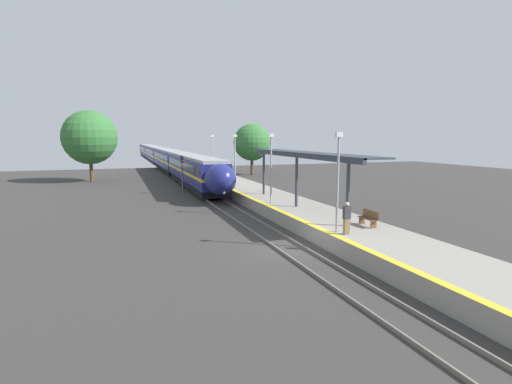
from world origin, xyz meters
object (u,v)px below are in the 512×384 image
Objects in this scene: platform_bench at (369,218)px; lamppost_far at (235,158)px; train at (162,156)px; lamppost_farthest at (212,154)px; lamppost_mid at (271,164)px; person_waiting at (347,218)px; railway_signal at (182,171)px; lamppost_near at (338,175)px.

platform_bench is 0.28× the size of lamppost_far.
train is 65.80× the size of platform_bench.
platform_bench is at bearing -84.96° from lamppost_farthest.
platform_bench is 27.62m from lamppost_farthest.
lamppost_mid is (2.30, -52.14, 1.73)m from train.
lamppost_far is (2.30, -42.80, 1.73)m from train.
person_waiting is 24.07m from railway_signal.
lamppost_mid is (0.00, 9.34, 0.00)m from lamppost_near.
person_waiting is 10.20m from lamppost_mid.
lamppost_far and lamppost_farthest have the same top height.
lamppost_near is at bearing -90.00° from lamppost_far.
person_waiting is 0.32× the size of lamppost_near.
lamppost_farthest is (-0.19, 28.65, 2.10)m from person_waiting.
lamppost_near is at bearing -90.00° from lamppost_farthest.
lamppost_mid is 1.00× the size of lamppost_far.
lamppost_far is at bearing 90.57° from person_waiting.
person_waiting is at bearing -150.58° from platform_bench.
platform_bench is at bearing 14.25° from lamppost_near.
railway_signal is 14.40m from lamppost_mid.
lamppost_near is 28.01m from lamppost_farthest.
train is 38.54m from railway_signal.
lamppost_near is (-0.19, 0.64, 2.10)m from person_waiting.
lamppost_near reaches higher than platform_bench.
lamppost_far is at bearing -86.93° from train.
person_waiting is 0.32× the size of lamppost_far.
lamppost_far is (4.34, -4.32, 1.45)m from railway_signal.
train is 24.40× the size of railway_signal.
lamppost_farthest is (0.00, 9.34, 0.00)m from lamppost_far.
lamppost_farthest is at bearing 90.00° from lamppost_far.
train is at bearing 86.96° from railway_signal.
train is 52.22m from lamppost_mid.
lamppost_far is at bearing -90.00° from lamppost_farthest.
lamppost_far reaches higher than train.
person_waiting is at bearing -89.61° from lamppost_farthest.
lamppost_near is (4.34, -22.99, 1.45)m from railway_signal.
lamppost_near reaches higher than railway_signal.
lamppost_near is (-2.42, -0.61, 2.50)m from platform_bench.
lamppost_near and lamppost_mid have the same top height.
platform_bench is at bearing -85.57° from train.
lamppost_far is (0.00, 9.34, 0.00)m from lamppost_mid.
lamppost_near is at bearing -90.00° from lamppost_mid.
person_waiting is (-2.22, -1.25, 0.40)m from platform_bench.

